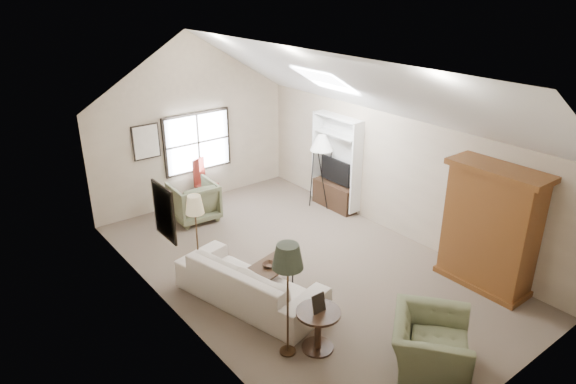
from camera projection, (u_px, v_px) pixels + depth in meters
room_shell at (303, 98)px, 8.39m from camera, size 5.01×8.01×4.00m
window at (198, 142)px, 12.01m from camera, size 1.72×0.08×1.42m
skylight at (325, 80)px, 9.78m from camera, size 0.80×1.20×0.52m
wall_art at (154, 174)px, 9.31m from camera, size 1.97×3.71×0.88m
armoire at (490, 228)px, 8.72m from camera, size 0.60×1.50×2.20m
tv_alcove at (336, 161)px, 11.68m from camera, size 0.32×1.30×2.10m
media_console at (334, 196)px, 12.01m from camera, size 0.34×1.18×0.60m
tv_panel at (335, 171)px, 11.76m from camera, size 0.05×0.90×0.55m
sofa at (250, 281)px, 8.51m from camera, size 1.62×2.77×0.76m
armchair_near at (430, 345)px, 7.05m from camera, size 1.56×1.54×0.77m
armchair_far at (194, 201)px, 11.37m from camera, size 1.00×1.03×0.88m
coffee_table at (270, 278)px, 8.84m from camera, size 1.05×0.74×0.48m
bowl at (269, 265)px, 8.74m from camera, size 0.28×0.28×0.06m
side_table at (318, 330)px, 7.43m from camera, size 0.79×0.79×0.65m
side_chair at (206, 181)px, 12.18m from camera, size 0.56×0.56×1.08m
tripod_lamp at (321, 171)px, 11.86m from camera, size 0.67×0.67×1.78m
dark_lamp at (288, 300)px, 7.12m from camera, size 0.53×0.53×1.81m
tan_lamp at (197, 236)px, 9.04m from camera, size 0.40×0.40×1.63m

